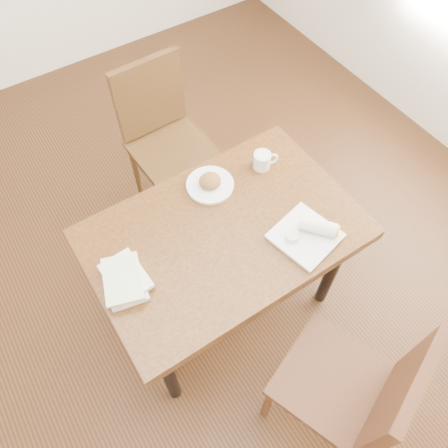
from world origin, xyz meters
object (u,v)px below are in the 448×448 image
plate_scone (210,184)px  plate_burrito (309,233)px  table (224,241)px  coffee_mug (263,160)px  book_stack (125,279)px  chair_near (356,389)px  chair_far (163,133)px

plate_scone → plate_burrito: 0.50m
table → coffee_mug: 0.42m
plate_burrito → book_stack: plate_burrito is taller
table → plate_scone: (0.08, 0.23, 0.11)m
table → coffee_mug: bearing=30.2°
chair_near → chair_far: same height
chair_near → plate_burrito: size_ratio=3.27×
chair_far → coffee_mug: size_ratio=8.12×
chair_near → plate_burrito: bearing=72.2°
coffee_mug → plate_burrito: 0.43m
chair_near → coffee_mug: bearing=76.0°
book_stack → coffee_mug: bearing=13.5°
plate_burrito → table: bearing=142.1°
coffee_mug → plate_scone: bearing=173.5°
chair_far → plate_burrito: chair_far is taller
plate_scone → plate_burrito: bearing=-65.7°
table → chair_near: 0.80m
table → plate_burrito: (0.28, -0.22, 0.12)m
plate_burrito → book_stack: 0.78m
table → plate_scone: size_ratio=5.29×
chair_near → book_stack: (-0.56, 0.80, 0.23)m
book_stack → chair_near: bearing=-54.9°
plate_scone → book_stack: size_ratio=0.89×
chair_far → coffee_mug: bearing=-72.3°
chair_near → coffee_mug: size_ratio=8.12×
chair_far → book_stack: size_ratio=3.89×
table → chair_near: bearing=-82.7°
plate_scone → coffee_mug: bearing=-6.5°
chair_near → chair_far: bearing=88.5°
table → plate_burrito: 0.38m
chair_near → chair_far: size_ratio=1.00×
chair_far → book_stack: 1.06m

